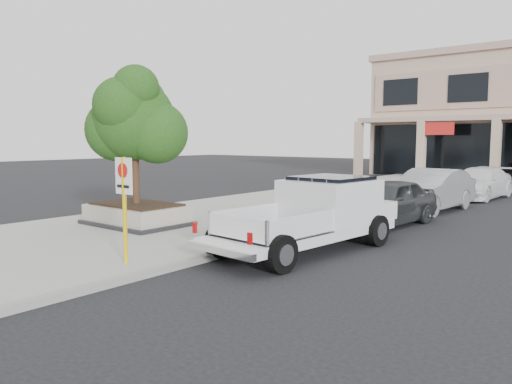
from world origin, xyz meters
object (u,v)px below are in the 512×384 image
planter (137,214)px  pickup_truck (305,215)px  planter_tree (141,120)px  curb_car_b (430,190)px  no_parking_sign (124,195)px  curb_car_a (386,202)px  curb_car_c (479,183)px

planter → pickup_truck: (5.87, 0.69, 0.46)m
planter_tree → curb_car_b: size_ratio=0.79×
planter_tree → planter: bearing=-131.0°
no_parking_sign → pickup_truck: size_ratio=0.39×
curb_car_a → curb_car_b: bearing=95.8°
no_parking_sign → curb_car_c: (2.08, 18.94, -0.89)m
curb_car_a → pickup_truck: bearing=-83.9°
planter → no_parking_sign: no_parking_sign is taller
planter → curb_car_b: 11.38m
curb_car_b → pickup_truck: bearing=-85.4°
planter → curb_car_b: size_ratio=0.63×
planter_tree → curb_car_b: 11.47m
curb_car_b → planter: bearing=-116.5°
planter_tree → curb_car_c: (5.84, 15.51, -2.68)m
pickup_truck → curb_car_a: (-0.08, 4.93, -0.16)m
pickup_truck → no_parking_sign: bearing=-111.2°
curb_car_c → pickup_truck: bearing=-86.2°
no_parking_sign → curb_car_a: bearing=78.0°
planter → curb_car_a: bearing=44.1°
planter → no_parking_sign: bearing=-40.1°
planter_tree → curb_car_b: (5.61, 9.67, -2.58)m
pickup_truck → curb_car_a: pickup_truck is taller
curb_car_a → planter_tree: bearing=-130.9°
planter_tree → pickup_truck: planter_tree is taller
no_parking_sign → curb_car_c: no_parking_sign is taller
planter_tree → pickup_truck: (5.74, 0.54, -2.48)m
planter_tree → no_parking_sign: size_ratio=1.74×
curb_car_a → curb_car_b: 4.20m
pickup_truck → curb_car_a: 4.93m
planter → curb_car_b: (5.74, 9.82, 0.36)m
planter_tree → curb_car_b: planter_tree is taller
pickup_truck → curb_car_b: 9.13m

